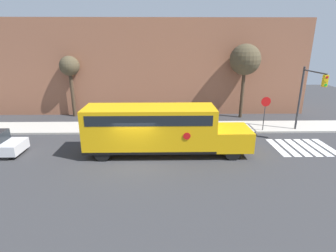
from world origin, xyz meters
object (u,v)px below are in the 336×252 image
Objects in this scene: school_bus at (158,128)px; traffic_light at (308,91)px; stop_sign at (265,109)px; tree_near_sidewalk at (245,60)px; tree_far_sidewalk at (70,68)px.

traffic_light is at bearing 17.06° from school_bus.
traffic_light reaches higher than stop_sign.
school_bus is 2.02× the size of traffic_light.
school_bus is 11.96m from traffic_light.
tree_near_sidewalk is (7.90, 8.63, 3.65)m from school_bus.
tree_near_sidewalk reaches higher than stop_sign.
stop_sign is 3.29m from traffic_light.
traffic_light is at bearing -56.45° from tree_near_sidewalk.
traffic_light is at bearing -16.47° from tree_far_sidewalk.
school_bus is 12.25m from tree_near_sidewalk.
stop_sign is (8.49, 4.18, 0.17)m from school_bus.
stop_sign is 5.68m from tree_near_sidewalk.
tree_far_sidewalk is (-8.47, 9.32, 2.93)m from school_bus.
school_bus is at bearing -132.48° from tree_near_sidewalk.
stop_sign is at bearing 26.23° from school_bus.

